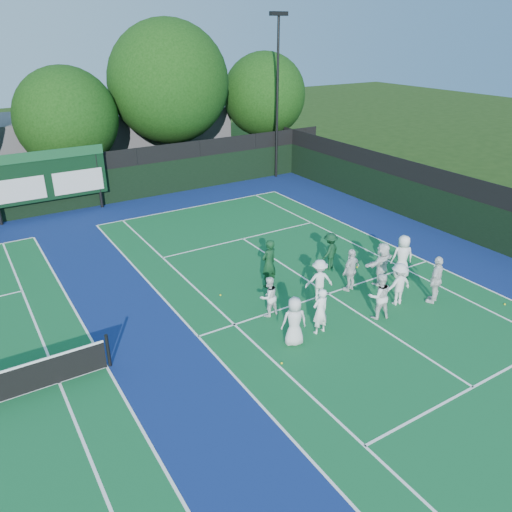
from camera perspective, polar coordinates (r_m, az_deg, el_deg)
ground at (r=18.62m, az=10.20°, el=-5.56°), size 120.00×120.00×0.00m
court_apron at (r=16.53m, az=-8.26°, el=-9.64°), size 34.00×32.00×0.01m
near_court at (r=19.26m, az=8.25°, el=-4.29°), size 11.05×23.85×0.01m
back_fence at (r=29.26m, az=-20.71°, el=7.42°), size 34.00×0.08×3.00m
divider_fence_right at (r=25.08m, az=24.55°, el=4.04°), size 0.08×32.00×3.00m
scoreboard at (r=28.49m, az=-22.76°, el=8.41°), size 6.00×0.21×3.55m
clubhouse at (r=37.56m, az=-17.60°, el=12.43°), size 18.00×6.00×4.00m
light_pole_right at (r=33.27m, az=2.49°, el=19.57°), size 1.20×0.30×10.12m
tree_c at (r=32.33m, az=-20.57°, el=14.28°), size 5.93×5.93×7.37m
tree_d at (r=34.05m, az=-9.73°, el=18.68°), size 7.60×7.60×9.89m
tree_e at (r=37.53m, az=1.09°, el=17.74°), size 5.87×5.87×7.81m
tennis_ball_0 at (r=15.40m, az=2.96°, el=-12.13°), size 0.07×0.07×0.07m
tennis_ball_2 at (r=20.47m, az=26.55°, el=-4.94°), size 0.07×0.07×0.07m
tennis_ball_3 at (r=18.97m, az=-4.09°, el=-4.48°), size 0.07×0.07×0.07m
tennis_ball_5 at (r=21.49m, az=11.49°, el=-1.25°), size 0.07×0.07×0.07m
player_front_0 at (r=15.87m, az=4.39°, el=-7.45°), size 0.95×0.78×1.67m
player_front_1 at (r=16.51m, az=7.34°, el=-6.27°), size 0.61×0.42×1.64m
player_front_2 at (r=17.71m, az=13.90°, el=-4.47°), size 0.98×0.87×1.69m
player_front_3 at (r=18.77m, az=15.96°, el=-3.10°), size 1.11×0.72×1.62m
player_front_4 at (r=19.27m, az=19.89°, el=-2.54°), size 1.16×0.82×1.83m
player_back_0 at (r=17.37m, az=1.45°, el=-4.66°), size 0.77×0.62×1.49m
player_back_1 at (r=18.49m, az=7.24°, el=-2.73°), size 1.18×0.92×1.60m
player_back_2 at (r=19.30m, az=10.80°, el=-1.57°), size 1.08×0.67×1.72m
player_back_3 at (r=20.05m, az=14.17°, el=-0.85°), size 1.67×0.77×1.73m
player_back_4 at (r=20.82m, az=16.39°, el=-0.06°), size 1.03×0.88×1.79m
coach_left at (r=19.19m, az=1.48°, el=-0.87°), size 0.80×0.61×1.96m
coach_right at (r=20.90m, az=8.46°, el=0.54°), size 1.17×0.91×1.60m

